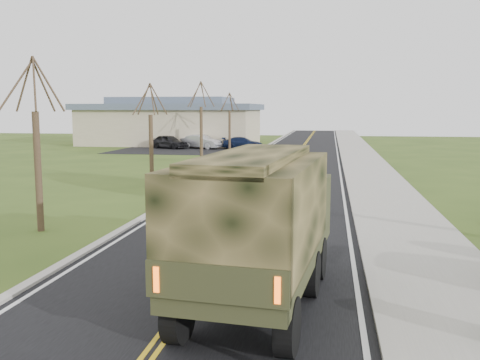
# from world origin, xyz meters

# --- Properties ---
(road) EXTENTS (8.00, 120.00, 0.01)m
(road) POSITION_xyz_m (0.00, 40.00, 0.01)
(road) COLOR black
(road) RESTS_ON ground
(curb_right) EXTENTS (0.30, 120.00, 0.12)m
(curb_right) POSITION_xyz_m (4.15, 40.00, 0.06)
(curb_right) COLOR #9E998E
(curb_right) RESTS_ON ground
(sidewalk_right) EXTENTS (3.20, 120.00, 0.10)m
(sidewalk_right) POSITION_xyz_m (5.90, 40.00, 0.05)
(sidewalk_right) COLOR #9E998E
(sidewalk_right) RESTS_ON ground
(curb_left) EXTENTS (0.30, 120.00, 0.10)m
(curb_left) POSITION_xyz_m (-4.15, 40.00, 0.05)
(curb_left) COLOR #9E998E
(curb_left) RESTS_ON ground
(bare_tree_a) EXTENTS (1.93, 2.26, 6.08)m
(bare_tree_a) POSITION_xyz_m (-7.00, 10.00, 2.63)
(bare_tree_a) COLOR #38281C
(bare_tree_a) RESTS_ON ground
(bare_tree_b) EXTENTS (1.83, 2.14, 5.73)m
(bare_tree_b) POSITION_xyz_m (-7.00, 22.00, 2.48)
(bare_tree_b) COLOR #38281C
(bare_tree_b) RESTS_ON ground
(bare_tree_c) EXTENTS (2.04, 2.39, 6.42)m
(bare_tree_c) POSITION_xyz_m (-7.00, 34.00, 2.78)
(bare_tree_c) COLOR #38281C
(bare_tree_c) RESTS_ON ground
(bare_tree_d) EXTENTS (1.88, 2.20, 5.91)m
(bare_tree_d) POSITION_xyz_m (-7.00, 46.00, 2.55)
(bare_tree_d) COLOR #38281C
(bare_tree_d) RESTS_ON ground
(commercial_building) EXTENTS (25.50, 21.50, 5.65)m
(commercial_building) POSITION_xyz_m (-15.98, 55.97, 2.69)
(commercial_building) COLOR tan
(commercial_building) RESTS_ON ground
(military_truck) EXTENTS (3.01, 7.03, 3.41)m
(military_truck) POSITION_xyz_m (1.58, 4.20, 1.95)
(military_truck) COLOR black
(military_truck) RESTS_ON ground
(suv_champagne) EXTENTS (2.47, 5.13, 1.41)m
(suv_champagne) POSITION_xyz_m (-1.55, 17.96, 0.71)
(suv_champagne) COLOR #8C714F
(suv_champagne) RESTS_ON ground
(sedan_silver) EXTENTS (1.78, 4.60, 1.50)m
(sedan_silver) POSITION_xyz_m (-2.87, 24.12, 0.75)
(sedan_silver) COLOR #B8B8BD
(sedan_silver) RESTS_ON ground
(lot_car_dark) EXTENTS (4.73, 3.39, 1.50)m
(lot_car_dark) POSITION_xyz_m (-14.22, 48.69, 0.75)
(lot_car_dark) COLOR black
(lot_car_dark) RESTS_ON ground
(lot_car_silver) EXTENTS (4.87, 3.21, 1.52)m
(lot_car_silver) POSITION_xyz_m (-10.69, 49.15, 0.76)
(lot_car_silver) COLOR #BCBCC1
(lot_car_silver) RESTS_ON ground
(lot_car_navy) EXTENTS (4.49, 2.06, 1.27)m
(lot_car_navy) POSITION_xyz_m (-6.22, 49.56, 0.64)
(lot_car_navy) COLOR #0F1938
(lot_car_navy) RESTS_ON ground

